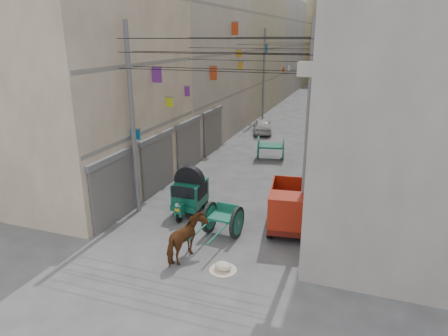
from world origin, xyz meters
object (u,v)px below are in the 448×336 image
at_px(distant_car_grey, 334,103).
at_px(distant_car_green, 318,103).
at_px(tonga_cart, 223,219).
at_px(auto_rickshaw, 190,191).
at_px(distant_car_white, 263,126).
at_px(mini_truck, 288,211).
at_px(second_cart, 271,147).
at_px(feed_sack, 223,266).
at_px(horse, 186,239).

relative_size(distant_car_grey, distant_car_green, 0.91).
bearing_deg(tonga_cart, auto_rickshaw, 147.97).
bearing_deg(auto_rickshaw, distant_car_grey, 81.68).
height_order(distant_car_grey, distant_car_green, distant_car_grey).
bearing_deg(distant_car_white, tonga_cart, 83.33).
relative_size(tonga_cart, mini_truck, 0.83).
bearing_deg(second_cart, tonga_cart, -98.69).
height_order(mini_truck, distant_car_green, mini_truck).
bearing_deg(distant_car_grey, distant_car_green, -154.28).
bearing_deg(feed_sack, distant_car_green, 91.62).
distance_m(feed_sack, distant_car_grey, 33.21).
distance_m(mini_truck, horse, 4.34).
bearing_deg(distant_car_grey, auto_rickshaw, -87.62).
distance_m(tonga_cart, horse, 2.22).
distance_m(auto_rickshaw, distant_car_green, 28.91).
bearing_deg(distant_car_white, second_cart, 92.50).
bearing_deg(mini_truck, auto_rickshaw, 166.20).
relative_size(auto_rickshaw, distant_car_green, 0.61).
bearing_deg(horse, mini_truck, -125.51).
relative_size(second_cart, distant_car_grey, 0.56).
relative_size(auto_rickshaw, horse, 1.27).
distance_m(auto_rickshaw, distant_car_white, 15.65).
bearing_deg(tonga_cart, distant_car_grey, 91.45).
distance_m(auto_rickshaw, mini_truck, 4.43).
bearing_deg(distant_car_white, distant_car_green, -117.86).
height_order(auto_rickshaw, feed_sack, auto_rickshaw).
xyz_separation_m(horse, distant_car_green, (0.49, 32.52, -0.22)).
xyz_separation_m(tonga_cart, distant_car_grey, (1.47, 30.83, -0.08)).
relative_size(auto_rickshaw, second_cart, 1.20).
relative_size(distant_car_white, distant_car_green, 0.92).
relative_size(auto_rickshaw, feed_sack, 3.98).
relative_size(mini_truck, second_cart, 1.79).
height_order(distant_car_white, distant_car_grey, distant_car_white).
height_order(tonga_cart, distant_car_grey, tonga_cart).
bearing_deg(second_cart, auto_rickshaw, -111.50).
bearing_deg(tonga_cart, second_cart, 97.42).
xyz_separation_m(second_cart, feed_sack, (1.44, -12.86, -0.63)).
xyz_separation_m(distant_car_white, distant_car_grey, (4.31, 13.66, -0.02)).
bearing_deg(distant_car_green, mini_truck, 102.94).
bearing_deg(mini_truck, distant_car_grey, 83.35).
bearing_deg(feed_sack, distant_car_white, 100.68).
height_order(auto_rickshaw, horse, auto_rickshaw).
bearing_deg(tonga_cart, distant_car_white, 103.56).
xyz_separation_m(feed_sack, distant_car_white, (-3.69, 19.55, 0.44)).
height_order(auto_rickshaw, distant_car_grey, auto_rickshaw).
bearing_deg(feed_sack, second_cart, 96.40).
height_order(mini_truck, feed_sack, mini_truck).
bearing_deg(distant_car_green, horse, 97.43).
height_order(mini_truck, second_cart, mini_truck).
height_order(auto_rickshaw, distant_car_green, auto_rickshaw).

